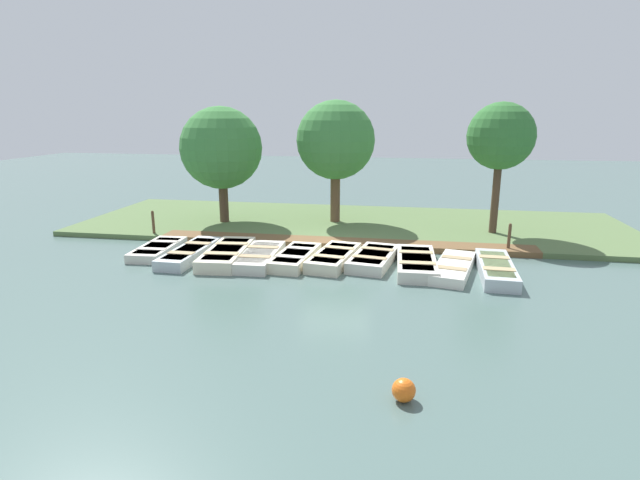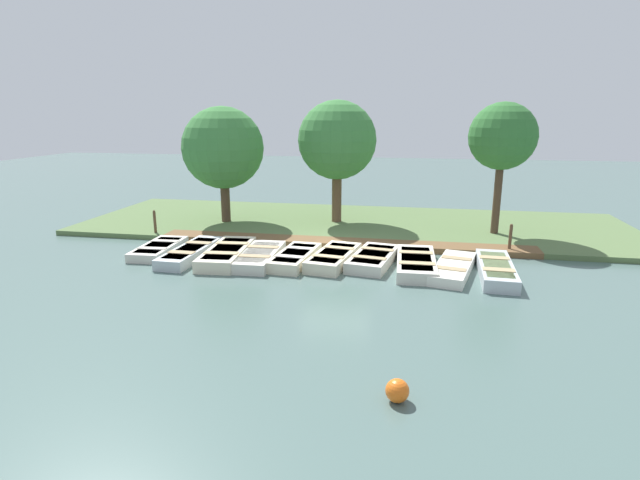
{
  "view_description": "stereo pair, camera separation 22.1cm",
  "coord_description": "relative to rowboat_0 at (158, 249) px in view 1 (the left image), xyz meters",
  "views": [
    {
      "loc": [
        16.91,
        2.34,
        5.03
      ],
      "look_at": [
        0.22,
        -0.54,
        0.65
      ],
      "focal_mm": 28.0,
      "sensor_mm": 36.0,
      "label": 1
    },
    {
      "loc": [
        16.87,
        2.56,
        5.03
      ],
      "look_at": [
        0.22,
        -0.54,
        0.65
      ],
      "focal_mm": 28.0,
      "sensor_mm": 36.0,
      "label": 2
    }
  ],
  "objects": [
    {
      "name": "ground_plane",
      "position": [
        -0.68,
        6.45,
        -0.17
      ],
      "size": [
        80.0,
        80.0,
        0.0
      ],
      "primitive_type": "plane",
      "color": "#4C6660"
    },
    {
      "name": "shore_bank",
      "position": [
        -5.68,
        6.45,
        -0.06
      ],
      "size": [
        8.0,
        24.0,
        0.2
      ],
      "color": "#567042",
      "rests_on": "ground_plane"
    },
    {
      "name": "dock_walkway",
      "position": [
        -2.2,
        6.45,
        -0.06
      ],
      "size": [
        1.08,
        14.41,
        0.21
      ],
      "color": "brown",
      "rests_on": "ground_plane"
    },
    {
      "name": "rowboat_0",
      "position": [
        0.0,
        0.0,
        0.0
      ],
      "size": [
        2.83,
        1.26,
        0.34
      ],
      "rotation": [
        0.0,
        0.0,
        0.05
      ],
      "color": "beige",
      "rests_on": "ground_plane"
    },
    {
      "name": "rowboat_1",
      "position": [
        0.35,
        1.4,
        0.03
      ],
      "size": [
        3.51,
        1.09,
        0.39
      ],
      "rotation": [
        0.0,
        0.0,
        -0.03
      ],
      "color": "#B2BCC1",
      "rests_on": "ground_plane"
    },
    {
      "name": "rowboat_2",
      "position": [
        0.34,
        2.76,
        0.05
      ],
      "size": [
        3.51,
        1.48,
        0.44
      ],
      "rotation": [
        0.0,
        0.0,
        0.07
      ],
      "color": "beige",
      "rests_on": "ground_plane"
    },
    {
      "name": "rowboat_3",
      "position": [
        0.39,
        3.92,
        0.03
      ],
      "size": [
        3.17,
        1.31,
        0.39
      ],
      "rotation": [
        0.0,
        0.0,
        0.03
      ],
      "color": "beige",
      "rests_on": "ground_plane"
    },
    {
      "name": "rowboat_4",
      "position": [
        0.29,
        5.18,
        0.03
      ],
      "size": [
        2.97,
        1.34,
        0.4
      ],
      "rotation": [
        0.0,
        0.0,
        -0.09
      ],
      "color": "beige",
      "rests_on": "ground_plane"
    },
    {
      "name": "rowboat_5",
      "position": [
        0.1,
        6.49,
        0.04
      ],
      "size": [
        3.15,
        1.6,
        0.42
      ],
      "rotation": [
        0.0,
        0.0,
        -0.16
      ],
      "color": "beige",
      "rests_on": "ground_plane"
    },
    {
      "name": "rowboat_6",
      "position": [
        -0.07,
        7.82,
        0.03
      ],
      "size": [
        3.07,
        1.7,
        0.4
      ],
      "rotation": [
        0.0,
        0.0,
        -0.17
      ],
      "color": "beige",
      "rests_on": "ground_plane"
    },
    {
      "name": "rowboat_7",
      "position": [
        0.26,
        9.25,
        0.04
      ],
      "size": [
        3.35,
        1.31,
        0.41
      ],
      "rotation": [
        0.0,
        0.0,
        0.02
      ],
      "color": "beige",
      "rests_on": "ground_plane"
    },
    {
      "name": "rowboat_8",
      "position": [
        0.46,
        10.42,
        0.01
      ],
      "size": [
        3.39,
        1.73,
        0.35
      ],
      "rotation": [
        0.0,
        0.0,
        -0.23
      ],
      "color": "silver",
      "rests_on": "ground_plane"
    },
    {
      "name": "rowboat_9",
      "position": [
        0.5,
        11.72,
        0.05
      ],
      "size": [
        3.49,
        1.17,
        0.42
      ],
      "rotation": [
        0.0,
        0.0,
        -0.05
      ],
      "color": "#B2BCC1",
      "rests_on": "ground_plane"
    },
    {
      "name": "mooring_post_near",
      "position": [
        -2.14,
        -1.27,
        0.41
      ],
      "size": [
        0.11,
        0.11,
        1.14
      ],
      "color": "brown",
      "rests_on": "ground_plane"
    },
    {
      "name": "mooring_post_far",
      "position": [
        -2.14,
        12.56,
        0.41
      ],
      "size": [
        0.11,
        0.11,
        1.14
      ],
      "color": "brown",
      "rests_on": "ground_plane"
    },
    {
      "name": "buoy",
      "position": [
        8.16,
        8.91,
        0.05
      ],
      "size": [
        0.43,
        0.43,
        0.43
      ],
      "color": "orange",
      "rests_on": "ground_plane"
    },
    {
      "name": "park_tree_far_left",
      "position": [
        -4.76,
        0.79,
        3.3
      ],
      "size": [
        3.56,
        3.56,
        5.26
      ],
      "color": "#4C3828",
      "rests_on": "ground_plane"
    },
    {
      "name": "park_tree_left",
      "position": [
        -5.64,
        5.71,
        3.62
      ],
      "size": [
        3.42,
        3.42,
        5.53
      ],
      "color": "brown",
      "rests_on": "ground_plane"
    },
    {
      "name": "park_tree_center",
      "position": [
        -4.63,
        12.39,
        3.88
      ],
      "size": [
        2.63,
        2.63,
        5.4
      ],
      "color": "#4C3828",
      "rests_on": "ground_plane"
    }
  ]
}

